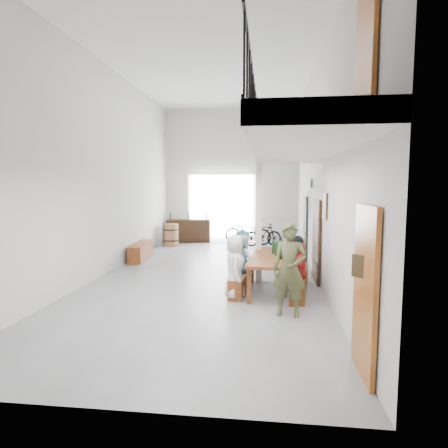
# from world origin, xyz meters

# --- Properties ---
(floor) EXTENTS (12.00, 12.00, 0.00)m
(floor) POSITION_xyz_m (0.00, 0.00, 0.00)
(floor) COLOR slate
(floor) RESTS_ON ground
(room_walls) EXTENTS (12.00, 12.00, 12.00)m
(room_walls) POSITION_xyz_m (0.00, 0.00, 3.55)
(room_walls) COLOR silver
(room_walls) RESTS_ON ground
(gateway_portal) EXTENTS (2.80, 0.08, 2.80)m
(gateway_portal) POSITION_xyz_m (-0.40, 5.94, 1.40)
(gateway_portal) COLOR white
(gateway_portal) RESTS_ON ground
(right_wall_decor) EXTENTS (0.07, 8.28, 5.07)m
(right_wall_decor) POSITION_xyz_m (2.70, -1.87, 1.74)
(right_wall_decor) COLOR #A05721
(right_wall_decor) RESTS_ON ground
(balcony) EXTENTS (1.52, 5.62, 4.00)m
(balcony) POSITION_xyz_m (1.98, -3.13, 2.96)
(balcony) COLOR white
(balcony) RESTS_ON ground
(tasting_table) EXTENTS (1.17, 2.45, 0.79)m
(tasting_table) POSITION_xyz_m (1.66, -1.31, 0.71)
(tasting_table) COLOR brown
(tasting_table) RESTS_ON ground
(bench_inner) EXTENTS (0.48, 1.84, 0.42)m
(bench_inner) POSITION_xyz_m (0.96, -1.30, 0.21)
(bench_inner) COLOR brown
(bench_inner) RESTS_ON ground
(bench_wall) EXTENTS (0.53, 2.07, 0.47)m
(bench_wall) POSITION_xyz_m (2.24, -1.34, 0.24)
(bench_wall) COLOR brown
(bench_wall) RESTS_ON ground
(tableware) EXTENTS (0.41, 1.04, 0.35)m
(tableware) POSITION_xyz_m (1.76, -1.11, 0.94)
(tableware) COLOR black
(tableware) RESTS_ON tasting_table
(side_bench) EXTENTS (0.60, 1.86, 0.51)m
(side_bench) POSITION_xyz_m (-2.50, 1.87, 0.26)
(side_bench) COLOR brown
(side_bench) RESTS_ON ground
(oak_barrel) EXTENTS (0.58, 0.58, 0.85)m
(oak_barrel) POSITION_xyz_m (-2.24, 4.66, 0.43)
(oak_barrel) COLOR brown
(oak_barrel) RESTS_ON ground
(serving_counter) EXTENTS (1.84, 0.79, 0.94)m
(serving_counter) POSITION_xyz_m (-1.75, 5.65, 0.47)
(serving_counter) COLOR #311F0F
(serving_counter) RESTS_ON ground
(counter_bottles) EXTENTS (1.52, 0.35, 0.28)m
(counter_bottles) POSITION_xyz_m (-1.74, 5.62, 1.08)
(counter_bottles) COLOR black
(counter_bottles) RESTS_ON serving_counter
(guest_left_a) EXTENTS (0.50, 0.70, 1.34)m
(guest_left_a) POSITION_xyz_m (0.85, -1.97, 0.67)
(guest_left_a) COLOR white
(guest_left_a) RESTS_ON ground
(guest_left_b) EXTENTS (0.30, 0.44, 1.16)m
(guest_left_b) POSITION_xyz_m (0.97, -1.43, 0.58)
(guest_left_b) COLOR #235E76
(guest_left_b) RESTS_ON ground
(guest_left_c) EXTENTS (0.61, 0.70, 1.21)m
(guest_left_c) POSITION_xyz_m (0.99, -0.94, 0.61)
(guest_left_c) COLOR white
(guest_left_c) RESTS_ON ground
(guest_left_d) EXTENTS (0.48, 0.82, 1.25)m
(guest_left_d) POSITION_xyz_m (0.91, -0.42, 0.62)
(guest_left_d) COLOR #235E76
(guest_left_d) RESTS_ON ground
(guest_right_a) EXTENTS (0.38, 0.72, 1.17)m
(guest_right_a) POSITION_xyz_m (2.19, -1.89, 0.59)
(guest_right_a) COLOR #B2211E
(guest_right_a) RESTS_ON ground
(guest_right_b) EXTENTS (0.70, 1.21, 1.24)m
(guest_right_b) POSITION_xyz_m (2.15, -1.16, 0.62)
(guest_right_b) COLOR black
(guest_right_b) RESTS_ON ground
(guest_right_c) EXTENTS (0.43, 0.63, 1.22)m
(guest_right_c) POSITION_xyz_m (2.28, -0.57, 0.61)
(guest_right_c) COLOR white
(guest_right_c) RESTS_ON ground
(host_standing) EXTENTS (0.68, 0.51, 1.68)m
(host_standing) POSITION_xyz_m (1.91, -2.88, 0.84)
(host_standing) COLOR #444828
(host_standing) RESTS_ON ground
(potted_plant) EXTENTS (0.38, 0.34, 0.38)m
(potted_plant) POSITION_xyz_m (2.45, 0.47, 0.19)
(potted_plant) COLOR #164817
(potted_plant) RESTS_ON ground
(bicycle_near) EXTENTS (2.04, 1.17, 1.01)m
(bicycle_near) POSITION_xyz_m (0.73, 5.35, 0.51)
(bicycle_near) COLOR black
(bicycle_near) RESTS_ON ground
(bicycle_far) EXTENTS (1.57, 0.90, 0.91)m
(bicycle_far) POSITION_xyz_m (1.34, 4.94, 0.45)
(bicycle_far) COLOR black
(bicycle_far) RESTS_ON ground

